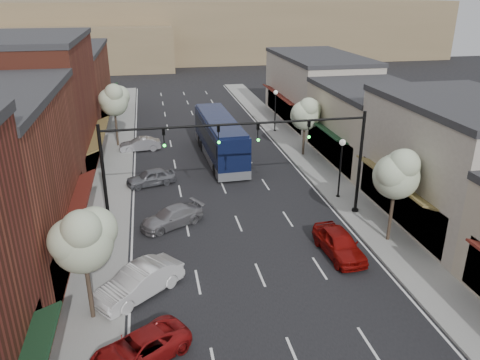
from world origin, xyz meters
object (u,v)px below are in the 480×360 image
parked_car_a (139,349)px  parked_car_b (139,282)px  parked_car_d (151,177)px  red_hatchback (339,243)px  coach_bus (220,138)px  signal_mast_right (326,150)px  lamp_post_far (275,104)px  tree_right_near (398,172)px  lamp_post_near (341,159)px  parked_car_e (140,144)px  tree_right_far (306,113)px  tree_left_near (83,238)px  tree_left_far (114,99)px  parked_car_c (172,217)px  signal_mast_left (144,162)px

parked_car_a → parked_car_b: size_ratio=0.91×
parked_car_b → parked_car_d: 14.22m
red_hatchback → coach_bus: bearing=99.0°
coach_bus → red_hatchback: bearing=-79.2°
signal_mast_right → lamp_post_far: (2.18, 20.00, -1.62)m
tree_right_near → parked_car_b: (-14.55, -2.50, -3.69)m
lamp_post_near → lamp_post_far: bearing=90.0°
lamp_post_far → red_hatchback: 25.14m
lamp_post_far → coach_bus: (-7.00, -7.25, -1.08)m
parked_car_b → parked_car_e: parked_car_b is taller
tree_right_near → coach_bus: bearing=114.2°
tree_right_near → red_hatchback: size_ratio=1.37×
signal_mast_right → tree_right_far: signal_mast_right is taller
tree_left_near → tree_left_far: 26.00m
tree_right_far → parked_car_a: bearing=-122.3°
lamp_post_near → tree_right_far: bearing=86.7°
signal_mast_right → tree_right_near: (2.73, -4.05, -0.17)m
tree_left_far → lamp_post_far: tree_left_far is taller
tree_right_far → parked_car_e: tree_right_far is taller
tree_right_near → parked_car_c: tree_right_near is taller
tree_right_far → parked_car_c: 17.29m
tree_left_far → parked_car_a: 29.35m
tree_left_far → lamp_post_near: (16.05, -15.44, -1.60)m
parked_car_e → parked_car_b: bearing=-5.1°
parked_car_d → parked_car_a: bearing=-17.0°
lamp_post_far → signal_mast_left: bearing=-123.9°
tree_right_near → parked_car_b: bearing=-170.3°
parked_car_c → parked_car_d: bearing=161.6°
tree_right_far → parked_car_b: 23.75m
parked_car_c → tree_left_far: bearing=165.4°
parked_car_a → tree_right_far: bearing=116.4°
tree_right_far → lamp_post_near: bearing=-93.3°
tree_right_far → tree_left_near: bearing=-129.7°
tree_left_far → parked_car_c: tree_left_far is taller
signal_mast_left → tree_right_near: size_ratio=1.38×
tree_right_near → parked_car_e: tree_right_near is taller
signal_mast_right → tree_left_far: signal_mast_right is taller
signal_mast_left → parked_car_b: signal_mast_left is taller
tree_right_near → parked_car_d: bearing=139.5°
parked_car_a → lamp_post_near: bearing=102.8°
lamp_post_near → parked_car_e: (-14.00, 13.84, -2.39)m
signal_mast_left → parked_car_d: size_ratio=2.20×
tree_left_far → parked_car_e: size_ratio=1.64×
coach_bus → parked_car_a: coach_bus is taller
lamp_post_near → parked_car_b: lamp_post_near is taller
lamp_post_far → tree_left_near: bearing=-119.8°
red_hatchback → parked_car_d: size_ratio=1.17×
lamp_post_near → parked_car_d: size_ratio=1.19×
tree_left_far → parked_car_c: size_ratio=1.46×
signal_mast_left → tree_right_near: (13.97, -4.05, -0.17)m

